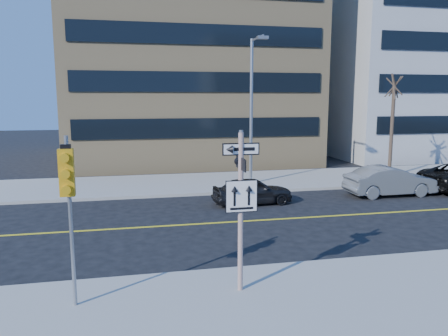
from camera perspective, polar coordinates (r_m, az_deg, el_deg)
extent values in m
plane|color=black|center=(13.84, -0.46, -11.91)|extent=(120.00, 120.00, 0.00)
cylinder|color=silver|center=(10.85, 2.18, -5.94)|extent=(0.13, 0.13, 4.00)
cylinder|color=gray|center=(10.51, 2.25, 4.81)|extent=(0.10, 0.10, 0.06)
cube|color=black|center=(10.55, 2.23, 2.48)|extent=(0.92, 0.03, 0.30)
cube|color=black|center=(10.59, 2.22, 0.60)|extent=(0.03, 0.92, 0.30)
cube|color=white|center=(10.66, 2.31, -3.72)|extent=(0.80, 0.03, 0.80)
cylinder|color=gray|center=(10.64, -19.36, -6.78)|extent=(0.09, 0.09, 4.00)
cube|color=gold|center=(10.19, -19.86, -0.57)|extent=(0.32, 0.22, 1.05)
sphere|color=#8C0705|center=(10.02, -20.06, 1.29)|extent=(0.17, 0.17, 0.17)
sphere|color=black|center=(10.07, -19.95, -0.68)|extent=(0.17, 0.17, 0.17)
sphere|color=black|center=(10.13, -19.84, -2.63)|extent=(0.17, 0.17, 0.17)
imported|color=black|center=(20.64, 3.72, -2.99)|extent=(1.87, 3.88, 1.28)
imported|color=slate|center=(23.94, 20.87, -1.60)|extent=(1.61, 4.59, 1.51)
cylinder|color=gray|center=(24.57, 3.57, 7.21)|extent=(0.18, 0.18, 8.00)
cylinder|color=gray|center=(23.79, 4.34, 16.56)|extent=(0.10, 2.20, 0.10)
cube|color=gray|center=(22.83, 5.07, 16.61)|extent=(0.55, 0.30, 0.16)
cylinder|color=#372D20|center=(28.64, 21.07, 4.69)|extent=(0.22, 0.22, 5.80)
cube|color=tan|center=(38.14, -5.22, 15.18)|extent=(18.00, 18.00, 18.00)
cube|color=#ADB0B2|center=(45.35, 24.44, 11.55)|extent=(20.00, 16.00, 15.00)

